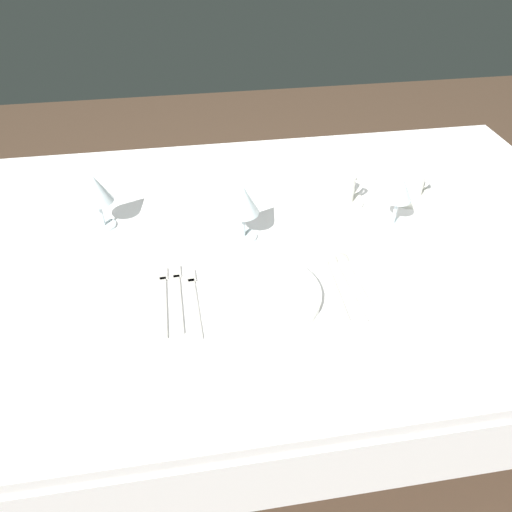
% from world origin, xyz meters
% --- Properties ---
extents(ground_plane, '(6.00, 6.00, 0.00)m').
position_xyz_m(ground_plane, '(0.00, 0.00, 0.00)').
color(ground_plane, '#4C3828').
extents(dining_table, '(1.80, 1.11, 0.74)m').
position_xyz_m(dining_table, '(0.00, 0.00, 0.66)').
color(dining_table, white).
rests_on(dining_table, ground).
extents(dinner_plate, '(0.25, 0.25, 0.02)m').
position_xyz_m(dinner_plate, '(-0.04, -0.21, 0.75)').
color(dinner_plate, white).
rests_on(dinner_plate, dining_table).
extents(fork_outer, '(0.03, 0.21, 0.00)m').
position_xyz_m(fork_outer, '(-0.19, -0.19, 0.74)').
color(fork_outer, beige).
rests_on(fork_outer, dining_table).
extents(fork_inner, '(0.02, 0.21, 0.00)m').
position_xyz_m(fork_inner, '(-0.23, -0.17, 0.74)').
color(fork_inner, beige).
rests_on(fork_inner, dining_table).
extents(fork_salad, '(0.02, 0.22, 0.00)m').
position_xyz_m(fork_salad, '(-0.26, -0.18, 0.74)').
color(fork_salad, beige).
rests_on(fork_salad, dining_table).
extents(dinner_knife, '(0.02, 0.24, 0.00)m').
position_xyz_m(dinner_knife, '(0.12, -0.19, 0.74)').
color(dinner_knife, beige).
rests_on(dinner_knife, dining_table).
extents(spoon_soup, '(0.03, 0.23, 0.01)m').
position_xyz_m(spoon_soup, '(0.14, -0.17, 0.74)').
color(spoon_soup, beige).
rests_on(spoon_soup, dining_table).
extents(spoon_dessert, '(0.03, 0.21, 0.01)m').
position_xyz_m(spoon_dessert, '(0.17, -0.17, 0.74)').
color(spoon_dessert, beige).
rests_on(spoon_dessert, dining_table).
extents(saucer_left, '(0.13, 0.13, 0.01)m').
position_xyz_m(saucer_left, '(0.23, 0.13, 0.74)').
color(saucer_left, white).
rests_on(saucer_left, dining_table).
extents(coffee_cup_left, '(0.10, 0.08, 0.07)m').
position_xyz_m(coffee_cup_left, '(0.23, 0.13, 0.79)').
color(coffee_cup_left, white).
rests_on(coffee_cup_left, saucer_left).
extents(saucer_right, '(0.14, 0.14, 0.01)m').
position_xyz_m(saucer_right, '(0.43, 0.14, 0.74)').
color(saucer_right, white).
rests_on(saucer_right, dining_table).
extents(coffee_cup_right, '(0.09, 0.07, 0.06)m').
position_xyz_m(coffee_cup_right, '(0.43, 0.14, 0.78)').
color(coffee_cup_right, white).
rests_on(coffee_cup_right, saucer_right).
extents(wine_glass_centre, '(0.08, 0.08, 0.15)m').
position_xyz_m(wine_glass_centre, '(-0.05, 0.01, 0.85)').
color(wine_glass_centre, silver).
rests_on(wine_glass_centre, dining_table).
extents(wine_glass_left, '(0.08, 0.08, 0.15)m').
position_xyz_m(wine_glass_left, '(-0.41, 0.12, 0.85)').
color(wine_glass_left, silver).
rests_on(wine_glass_left, dining_table).
extents(wine_glass_right, '(0.07, 0.07, 0.15)m').
position_xyz_m(wine_glass_right, '(0.34, 0.01, 0.84)').
color(wine_glass_right, silver).
rests_on(wine_glass_right, dining_table).
extents(napkin_folded, '(0.07, 0.07, 0.15)m').
position_xyz_m(napkin_folded, '(0.50, 0.01, 0.82)').
color(napkin_folded, white).
rests_on(napkin_folded, dining_table).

